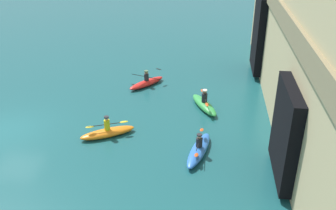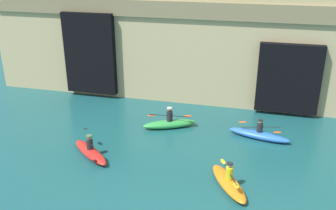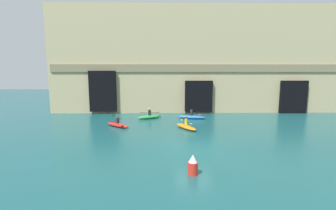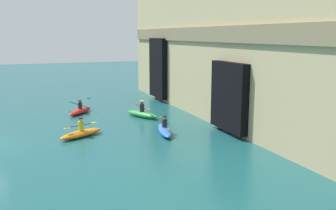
{
  "view_description": "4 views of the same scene",
  "coord_description": "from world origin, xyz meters",
  "px_view_note": "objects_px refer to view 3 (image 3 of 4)",
  "views": [
    {
      "loc": [
        16.28,
        10.56,
        10.3
      ],
      "look_at": [
        -1.8,
        8.37,
        1.09
      ],
      "focal_mm": 40.0,
      "sensor_mm": 36.0,
      "label": 1
    },
    {
      "loc": [
        0.92,
        -7.91,
        9.05
      ],
      "look_at": [
        -4.16,
        11.33,
        0.92
      ],
      "focal_mm": 40.0,
      "sensor_mm": 36.0,
      "label": 2
    },
    {
      "loc": [
        -2.06,
        -15.39,
        5.23
      ],
      "look_at": [
        -1.63,
        11.48,
        1.45
      ],
      "focal_mm": 24.0,
      "sensor_mm": 36.0,
      "label": 3
    },
    {
      "loc": [
        21.55,
        2.5,
        5.89
      ],
      "look_at": [
        -0.78,
        11.15,
        1.37
      ],
      "focal_mm": 40.0,
      "sensor_mm": 36.0,
      "label": 4
    }
  ],
  "objects_px": {
    "marker_buoy": "(193,165)",
    "kayak_green": "(150,117)",
    "kayak_blue": "(191,117)",
    "kayak_red": "(118,125)",
    "kayak_orange": "(186,126)"
  },
  "relations": [
    {
      "from": "kayak_red",
      "to": "kayak_blue",
      "type": "relative_size",
      "value": 0.83
    },
    {
      "from": "marker_buoy",
      "to": "kayak_red",
      "type": "bearing_deg",
      "value": 119.82
    },
    {
      "from": "kayak_green",
      "to": "kayak_red",
      "type": "bearing_deg",
      "value": 27.85
    },
    {
      "from": "marker_buoy",
      "to": "kayak_green",
      "type": "bearing_deg",
      "value": 102.39
    },
    {
      "from": "kayak_blue",
      "to": "marker_buoy",
      "type": "xyz_separation_m",
      "value": [
        -1.65,
        -14.53,
        0.26
      ]
    },
    {
      "from": "marker_buoy",
      "to": "kayak_blue",
      "type": "bearing_deg",
      "value": 83.52
    },
    {
      "from": "kayak_red",
      "to": "kayak_orange",
      "type": "distance_m",
      "value": 6.74
    },
    {
      "from": "kayak_green",
      "to": "kayak_blue",
      "type": "relative_size",
      "value": 0.91
    },
    {
      "from": "kayak_blue",
      "to": "marker_buoy",
      "type": "bearing_deg",
      "value": 96.51
    },
    {
      "from": "kayak_green",
      "to": "kayak_orange",
      "type": "bearing_deg",
      "value": 101.41
    },
    {
      "from": "kayak_red",
      "to": "kayak_orange",
      "type": "xyz_separation_m",
      "value": [
        6.68,
        -0.91,
        -0.0
      ]
    },
    {
      "from": "kayak_red",
      "to": "marker_buoy",
      "type": "bearing_deg",
      "value": 157.93
    },
    {
      "from": "kayak_green",
      "to": "kayak_blue",
      "type": "xyz_separation_m",
      "value": [
        4.86,
        -0.09,
        -0.03
      ]
    },
    {
      "from": "kayak_orange",
      "to": "marker_buoy",
      "type": "height_order",
      "value": "kayak_orange"
    },
    {
      "from": "kayak_red",
      "to": "marker_buoy",
      "type": "height_order",
      "value": "kayak_red"
    }
  ]
}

